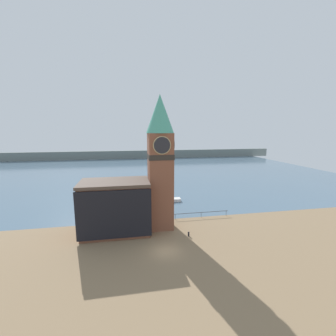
% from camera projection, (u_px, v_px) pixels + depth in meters
% --- Properties ---
extents(ground_plane, '(160.00, 160.00, 0.00)m').
position_uv_depth(ground_plane, '(165.00, 251.00, 33.03)').
color(ground_plane, '#846B4C').
extents(water, '(160.00, 120.00, 0.00)m').
position_uv_depth(water, '(139.00, 169.00, 102.63)').
color(water, slate).
rests_on(water, ground_plane).
extents(far_shoreline, '(180.00, 3.00, 5.00)m').
position_uv_depth(far_shoreline, '(135.00, 154.00, 141.02)').
color(far_shoreline, slate).
rests_on(far_shoreline, water).
extents(pier_railing, '(11.47, 0.08, 1.09)m').
position_uv_depth(pier_railing, '(201.00, 213.00, 45.69)').
color(pier_railing, '#333338').
rests_on(pier_railing, ground_plane).
extents(clock_tower, '(4.80, 4.80, 23.58)m').
position_uv_depth(clock_tower, '(160.00, 159.00, 39.32)').
color(clock_tower, brown).
rests_on(clock_tower, ground_plane).
extents(pier_building, '(11.71, 7.42, 9.08)m').
position_uv_depth(pier_building, '(115.00, 207.00, 38.59)').
color(pier_building, brown).
rests_on(pier_building, ground_plane).
extents(boat_near, '(6.31, 2.31, 1.72)m').
position_uv_depth(boat_near, '(167.00, 199.00, 56.03)').
color(boat_near, silver).
rests_on(boat_near, water).
extents(mooring_bollard_near, '(0.29, 0.29, 0.81)m').
position_uv_depth(mooring_bollard_near, '(189.00, 234.00, 37.61)').
color(mooring_bollard_near, black).
rests_on(mooring_bollard_near, ground_plane).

